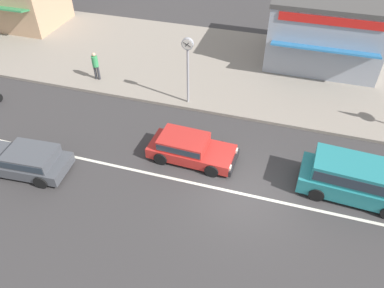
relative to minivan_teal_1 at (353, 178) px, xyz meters
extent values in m
plane|color=#383535|center=(-4.04, -1.32, -0.84)|extent=(160.00, 160.00, 0.00)
cube|color=silver|center=(-4.04, -1.32, -0.84)|extent=(50.40, 0.14, 0.01)
cube|color=gray|center=(-4.04, 8.61, -0.77)|extent=(68.00, 10.00, 0.15)
cube|color=teal|center=(0.11, -0.01, -0.33)|extent=(4.34, 2.03, 0.70)
cube|color=teal|center=(-0.15, 0.01, 0.37)|extent=(2.95, 1.77, 0.70)
cube|color=#28333D|center=(-0.15, 0.01, 0.37)|extent=(2.84, 1.80, 0.45)
cylinder|color=black|center=(-1.15, 0.91, -0.54)|extent=(0.61, 0.26, 0.60)
cylinder|color=black|center=(-1.25, -0.76, -0.54)|extent=(0.61, 0.26, 0.60)
cube|color=red|center=(-6.64, 0.13, -0.44)|extent=(3.78, 1.74, 0.48)
cube|color=red|center=(-7.01, 0.14, 0.03)|extent=(2.10, 1.52, 0.46)
cube|color=#28333D|center=(-7.01, 0.14, 0.03)|extent=(2.02, 1.55, 0.29)
cube|color=black|center=(-4.73, 0.06, -0.54)|extent=(0.18, 1.57, 0.28)
cube|color=white|center=(-4.74, 0.62, -0.33)|extent=(0.09, 0.24, 0.14)
cube|color=white|center=(-4.78, -0.50, -0.33)|extent=(0.09, 0.24, 0.14)
cylinder|color=black|center=(-5.45, 0.85, -0.54)|extent=(0.61, 0.24, 0.60)
cylinder|color=black|center=(-5.51, -0.67, -0.54)|extent=(0.61, 0.24, 0.60)
cylinder|color=black|center=(-7.76, 0.93, -0.54)|extent=(0.61, 0.24, 0.60)
cylinder|color=black|center=(-7.82, -0.59, -0.54)|extent=(0.61, 0.24, 0.60)
cube|color=#47494F|center=(-13.16, -2.60, -0.44)|extent=(3.75, 1.90, 0.48)
cube|color=#47494F|center=(-12.79, -2.57, 0.03)|extent=(2.10, 1.63, 0.46)
cube|color=#28333D|center=(-12.79, -2.57, 0.03)|extent=(2.03, 1.65, 0.29)
cylinder|color=black|center=(-14.34, -1.89, -0.54)|extent=(0.61, 0.26, 0.60)
cylinder|color=black|center=(-11.97, -3.30, -0.54)|extent=(0.61, 0.26, 0.60)
cylinder|color=black|center=(-12.08, -1.74, -0.54)|extent=(0.61, 0.26, 0.60)
cylinder|color=#9E9EA3|center=(-8.04, 4.13, 0.81)|extent=(0.12, 0.12, 3.00)
cylinder|color=#9E9EA3|center=(-8.04, 4.13, 2.59)|extent=(0.57, 0.18, 0.57)
cylinder|color=white|center=(-8.04, 4.03, 2.59)|extent=(0.50, 0.02, 0.50)
cylinder|color=white|center=(-8.04, 4.22, 2.59)|extent=(0.50, 0.02, 0.50)
cube|color=black|center=(-8.04, 4.02, 2.59)|extent=(0.19, 0.01, 0.22)
cube|color=black|center=(-8.04, 4.02, 2.59)|extent=(0.37, 0.01, 0.21)
cylinder|color=#333338|center=(-13.80, 4.85, -0.29)|extent=(0.14, 0.14, 0.81)
cylinder|color=#333338|center=(-13.60, 4.85, -0.29)|extent=(0.14, 0.14, 0.81)
cylinder|color=#389956|center=(-13.70, 4.85, 0.42)|extent=(0.34, 0.34, 0.61)
sphere|color=#D6AD89|center=(-13.70, 4.85, 0.84)|extent=(0.22, 0.22, 0.22)
cube|color=#999EA8|center=(-1.64, 10.99, 1.19)|extent=(6.28, 5.15, 3.76)
cube|color=#286BA3|center=(-1.64, 8.07, 1.36)|extent=(5.65, 0.90, 0.28)
cube|color=red|center=(-1.64, 8.40, 2.77)|extent=(5.34, 0.08, 0.44)
camera|label=1|loc=(-3.08, -11.59, 10.48)|focal=35.00mm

